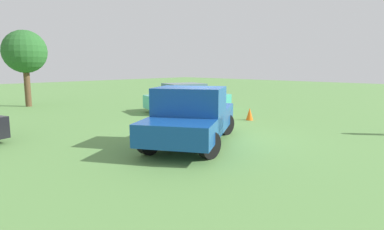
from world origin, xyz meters
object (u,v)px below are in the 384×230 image
sedan_near (187,98)px  traffic_cone (250,114)px  pickup_truck (191,115)px  tree_far_center (25,52)px

sedan_near → traffic_cone: sedan_near is taller
sedan_near → traffic_cone: 4.06m
pickup_truck → tree_far_center: bearing=59.8°
pickup_truck → sedan_near: (-5.19, -5.22, -0.22)m
sedan_near → tree_far_center: 10.02m
pickup_truck → sedan_near: size_ratio=1.09×
sedan_near → traffic_cone: bearing=-73.1°
pickup_truck → tree_far_center: size_ratio=1.16×
tree_far_center → traffic_cone: 13.59m
tree_far_center → traffic_cone: tree_far_center is taller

